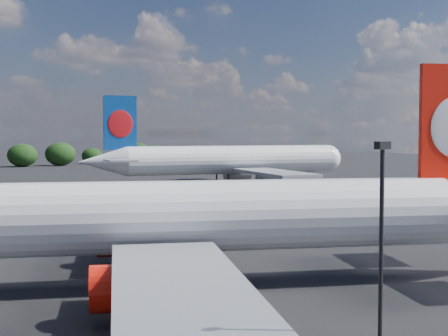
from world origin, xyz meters
TOP-DOWN VIEW (x-y plane):
  - qantas_airliner at (11.20, 5.61)m, footprint 47.51×45.71m
  - china_southern_airliner at (53.22, 73.45)m, footprint 54.80×52.36m
  - apron_lamp_post at (5.40, -16.34)m, footprint 0.55×0.30m
  - floodlight_mast_near at (85.92, 50.84)m, footprint 1.60×1.60m

SIDE VIEW (x-z plane):
  - qantas_airliner at x=11.20m, z-range -3.14..12.93m
  - china_southern_airliner at x=53.22m, z-range -3.51..14.44m
  - apron_lamp_post at x=5.40m, z-range 0.65..11.24m
  - floodlight_mast_near at x=85.92m, z-range 3.23..24.67m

